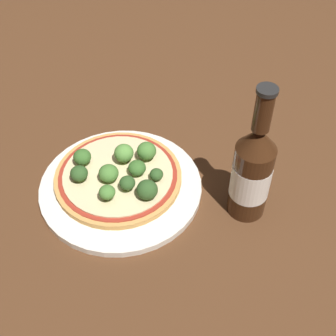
% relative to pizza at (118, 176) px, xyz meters
% --- Properties ---
extents(ground_plane, '(3.00, 3.00, 0.00)m').
position_rel_pizza_xyz_m(ground_plane, '(0.02, 0.01, -0.02)').
color(ground_plane, '#4C2D19').
extents(plate, '(0.27, 0.27, 0.01)m').
position_rel_pizza_xyz_m(plate, '(0.01, -0.00, -0.01)').
color(plate, silver).
rests_on(plate, ground_plane).
extents(pizza, '(0.21, 0.21, 0.01)m').
position_rel_pizza_xyz_m(pizza, '(0.00, 0.00, 0.00)').
color(pizza, tan).
rests_on(pizza, plate).
extents(broccoli_floret_0, '(0.03, 0.03, 0.03)m').
position_rel_pizza_xyz_m(broccoli_floret_0, '(-0.02, 0.03, 0.03)').
color(broccoli_floret_0, '#7A9E5B').
rests_on(broccoli_floret_0, pizza).
extents(broccoli_floret_1, '(0.03, 0.03, 0.03)m').
position_rel_pizza_xyz_m(broccoli_floret_1, '(0.00, -0.02, 0.02)').
color(broccoli_floret_1, '#7A9E5B').
rests_on(broccoli_floret_1, pizza).
extents(broccoli_floret_2, '(0.03, 0.03, 0.03)m').
position_rel_pizza_xyz_m(broccoli_floret_2, '(0.04, -0.04, 0.02)').
color(broccoli_floret_2, '#7A9E5B').
rests_on(broccoli_floret_2, pizza).
extents(broccoli_floret_3, '(0.03, 0.03, 0.03)m').
position_rel_pizza_xyz_m(broccoli_floret_3, '(-0.06, -0.03, 0.02)').
color(broccoli_floret_3, '#7A9E5B').
rests_on(broccoli_floret_3, pizza).
extents(broccoli_floret_4, '(0.03, 0.03, 0.03)m').
position_rel_pizza_xyz_m(broccoli_floret_4, '(-0.03, -0.06, 0.02)').
color(broccoli_floret_4, '#7A9E5B').
rests_on(broccoli_floret_4, pizza).
extents(broccoli_floret_5, '(0.03, 0.03, 0.03)m').
position_rel_pizza_xyz_m(broccoli_floret_5, '(0.02, 0.03, 0.02)').
color(broccoli_floret_5, '#7A9E5B').
rests_on(broccoli_floret_5, pizza).
extents(broccoli_floret_6, '(0.03, 0.03, 0.03)m').
position_rel_pizza_xyz_m(broccoli_floret_6, '(0.07, 0.01, 0.02)').
color(broccoli_floret_6, '#7A9E5B').
rests_on(broccoli_floret_6, pizza).
extents(broccoli_floret_7, '(0.03, 0.03, 0.03)m').
position_rel_pizza_xyz_m(broccoli_floret_7, '(0.00, 0.06, 0.03)').
color(broccoli_floret_7, '#7A9E5B').
rests_on(broccoli_floret_7, pizza).
extents(broccoli_floret_8, '(0.03, 0.03, 0.03)m').
position_rel_pizza_xyz_m(broccoli_floret_8, '(0.04, -0.01, 0.02)').
color(broccoli_floret_8, '#7A9E5B').
rests_on(broccoli_floret_8, pizza).
extents(broccoli_floret_9, '(0.02, 0.02, 0.02)m').
position_rel_pizza_xyz_m(broccoli_floret_9, '(0.05, 0.04, 0.02)').
color(broccoli_floret_9, '#7A9E5B').
rests_on(broccoli_floret_9, pizza).
extents(beer_bottle, '(0.06, 0.06, 0.24)m').
position_rel_pizza_xyz_m(beer_bottle, '(0.17, 0.13, 0.07)').
color(beer_bottle, '#381E0F').
rests_on(beer_bottle, ground_plane).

